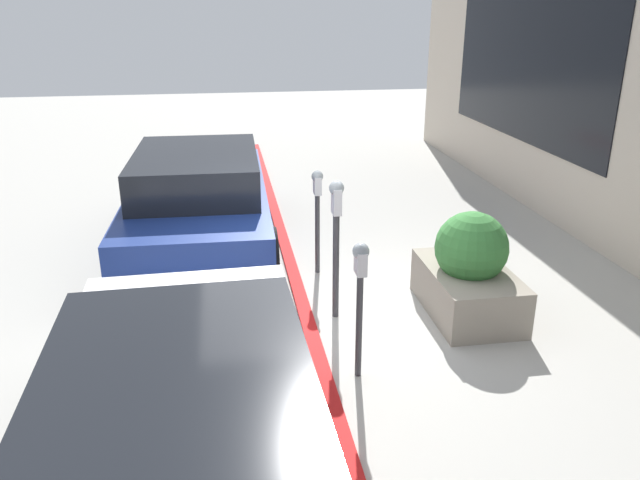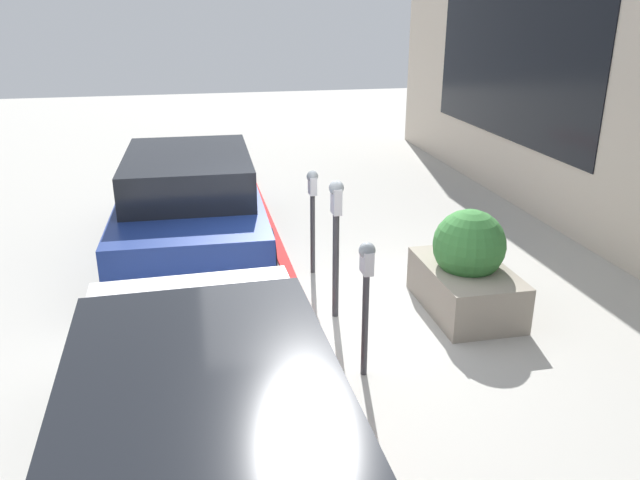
% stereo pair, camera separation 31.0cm
% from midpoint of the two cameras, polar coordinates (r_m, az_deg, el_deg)
% --- Properties ---
extents(ground_plane, '(40.00, 40.00, 0.00)m').
position_cam_midpoint_polar(ground_plane, '(7.24, 0.59, -7.10)').
color(ground_plane, '#ADAAA3').
extents(curb_strip, '(19.00, 0.16, 0.04)m').
position_cam_midpoint_polar(curb_strip, '(7.22, -0.04, -7.01)').
color(curb_strip, red).
rests_on(curb_strip, ground_plane).
extents(parking_meter_nearest, '(0.18, 0.16, 1.37)m').
position_cam_midpoint_polar(parking_meter_nearest, '(5.76, 5.23, -3.91)').
color(parking_meter_nearest, '#38383D').
rests_on(parking_meter_nearest, ground_plane).
extents(parking_meter_second, '(0.19, 0.16, 1.62)m').
position_cam_midpoint_polar(parking_meter_second, '(6.84, 2.79, 1.37)').
color(parking_meter_second, '#38383D').
rests_on(parking_meter_second, ground_plane).
extents(parking_meter_middle, '(0.18, 0.15, 1.40)m').
position_cam_midpoint_polar(parking_meter_middle, '(8.07, 0.86, 3.53)').
color(parking_meter_middle, '#38383D').
rests_on(parking_meter_middle, ground_plane).
extents(planter_box, '(1.48, 0.91, 1.23)m').
position_cam_midpoint_polar(planter_box, '(7.38, 14.66, -2.89)').
color(planter_box, gray).
rests_on(planter_box, ground_plane).
extents(parked_car_front, '(4.59, 1.96, 1.38)m').
position_cam_midpoint_polar(parked_car_front, '(4.28, -10.23, -17.60)').
color(parked_car_front, silver).
rests_on(parked_car_front, ground_plane).
extents(parked_car_middle, '(4.72, 2.01, 1.47)m').
position_cam_midpoint_polar(parked_car_middle, '(9.11, -10.08, 3.90)').
color(parked_car_middle, navy).
rests_on(parked_car_middle, ground_plane).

